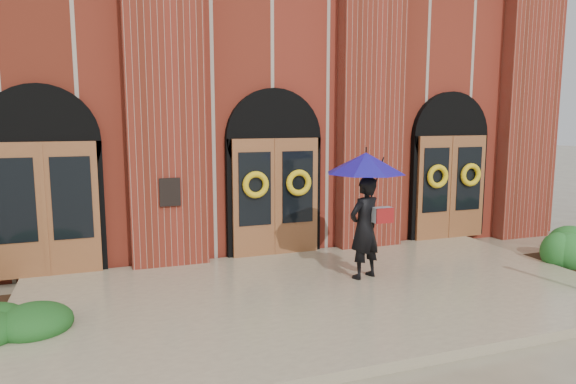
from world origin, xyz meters
name	(u,v)px	position (x,y,z in m)	size (l,w,h in m)	color
ground	(327,302)	(0.00, 0.00, 0.00)	(90.00, 90.00, 0.00)	gray
landing	(324,295)	(0.00, 0.15, 0.07)	(10.00, 5.30, 0.15)	tan
church_building	(215,104)	(0.00, 8.78, 3.50)	(16.20, 12.53, 7.00)	maroon
man_with_umbrella	(365,191)	(0.99, 0.57, 1.77)	(1.84, 1.84, 2.32)	black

